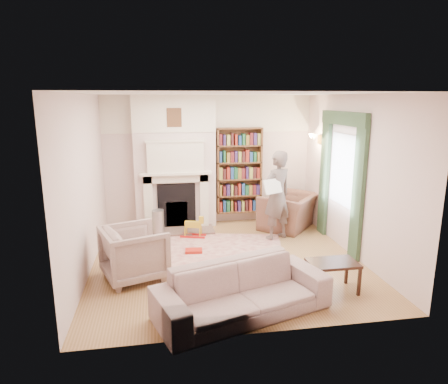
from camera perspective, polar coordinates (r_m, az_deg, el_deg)
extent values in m
plane|color=olive|center=(7.01, 0.34, -9.66)|extent=(4.50, 4.50, 0.00)
plane|color=white|center=(6.46, 0.38, 13.88)|extent=(4.50, 4.50, 0.00)
plane|color=beige|center=(8.79, -2.16, 4.53)|extent=(4.50, 0.00, 4.50)
plane|color=beige|center=(4.46, 5.32, -4.12)|extent=(4.50, 0.00, 4.50)
plane|color=beige|center=(6.60, -19.27, 0.89)|extent=(0.00, 4.50, 4.50)
plane|color=beige|center=(7.32, 18.01, 2.13)|extent=(0.00, 4.50, 4.50)
cube|color=beige|center=(8.55, -7.01, 4.20)|extent=(1.70, 0.35, 2.80)
cube|color=silver|center=(8.30, -6.89, 2.67)|extent=(1.47, 0.24, 0.05)
cube|color=black|center=(8.55, -6.78, -1.97)|extent=(0.80, 0.06, 0.96)
cube|color=silver|center=(8.27, -6.96, 4.98)|extent=(1.15, 0.18, 0.62)
cube|color=brown|center=(8.80, 2.17, 3.06)|extent=(1.00, 0.24, 1.85)
cube|color=silver|center=(7.65, 16.57, 3.07)|extent=(0.02, 0.90, 1.30)
cube|color=#2F482E|center=(7.07, 18.64, 0.06)|extent=(0.07, 0.32, 2.40)
cube|color=#2F482E|center=(8.31, 14.16, 2.23)|extent=(0.07, 0.32, 2.40)
cube|color=#2F482E|center=(7.53, 16.73, 10.05)|extent=(0.09, 1.70, 0.24)
cube|color=beige|center=(7.27, -2.78, -8.77)|extent=(3.21, 2.71, 0.01)
imported|color=brown|center=(8.65, 9.17, -2.74)|extent=(1.51, 1.52, 0.74)
imported|color=#B9AF99|center=(6.35, -12.69, -8.48)|extent=(1.15, 1.14, 0.83)
imported|color=#BCAA9B|center=(5.27, 2.65, -13.87)|extent=(2.41, 1.53, 0.66)
imported|color=#5D4F4A|center=(7.83, 7.58, -0.51)|extent=(0.76, 0.66, 1.76)
cube|color=white|center=(7.55, 6.98, 0.81)|extent=(0.41, 0.27, 0.27)
cylinder|color=#A0A2A7|center=(8.16, -9.38, -4.45)|extent=(0.27, 0.27, 0.55)
cube|color=#E3EB52|center=(6.69, -1.14, -10.57)|extent=(0.43, 0.43, 0.03)
cube|color=#AD1F13|center=(7.32, -4.34, -8.37)|extent=(0.32, 0.23, 0.05)
cube|color=red|center=(6.93, 2.02, -9.76)|extent=(0.29, 0.26, 0.02)
cube|color=red|center=(6.81, 3.99, -10.21)|extent=(0.28, 0.24, 0.02)
cube|color=red|center=(6.46, 0.78, -11.53)|extent=(0.30, 0.29, 0.02)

